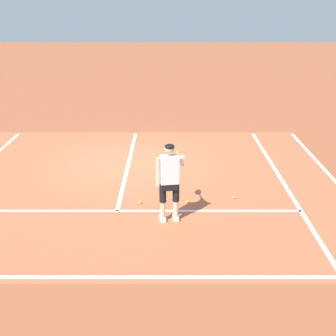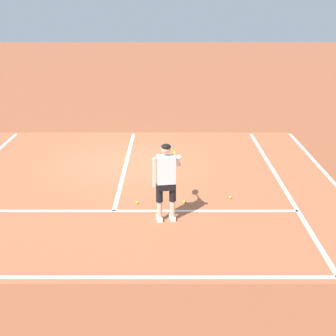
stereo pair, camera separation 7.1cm
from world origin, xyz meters
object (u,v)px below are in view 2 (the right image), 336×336
object	(u,v)px
tennis_ball_by_baseline	(232,198)
tennis_player	(168,177)
tennis_ball_mid_court	(186,202)
tennis_ball_near_feet	(139,202)

from	to	relation	value
tennis_ball_by_baseline	tennis_player	bearing A→B (deg)	-143.16
tennis_player	tennis_ball_mid_court	world-z (taller)	tennis_player
tennis_ball_near_feet	tennis_ball_mid_court	distance (m)	1.10
tennis_player	tennis_ball_mid_court	distance (m)	1.37
tennis_player	tennis_ball_mid_court	size ratio (longest dim) A/B	25.95
tennis_player	tennis_ball_mid_court	bearing A→B (deg)	64.56
tennis_ball_near_feet	tennis_ball_by_baseline	world-z (taller)	same
tennis_player	tennis_ball_mid_court	xyz separation A→B (m)	(0.42, 0.89, -0.96)
tennis_ball_near_feet	tennis_ball_mid_court	world-z (taller)	same
tennis_player	tennis_ball_near_feet	bearing A→B (deg)	128.59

